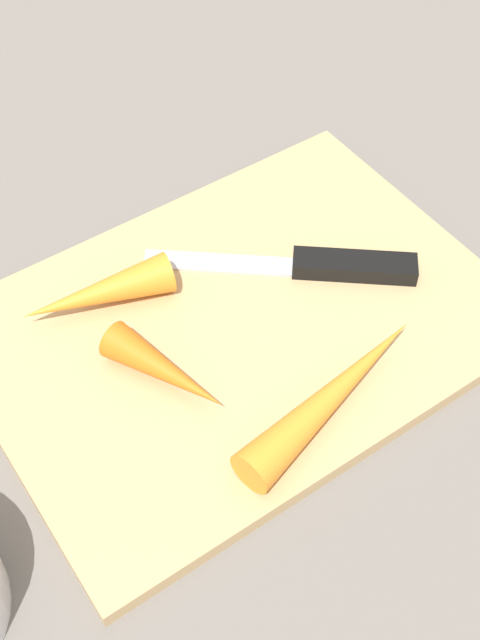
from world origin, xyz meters
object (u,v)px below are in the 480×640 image
Objects in this scene: carrot_shortest at (165,371)px; carrot_medium at (97,294)px; cutting_board at (240,325)px; knife at (336,266)px; carrot_longest at (333,394)px.

carrot_medium reaches higher than carrot_shortest.
cutting_board is 0.10m from carrot_medium.
cutting_board is 0.07m from carrot_shortest.
knife is (0.08, -0.00, 0.01)m from cutting_board.
knife is at bearing -1.08° from cutting_board.
carrot_medium is (-0.16, 0.07, 0.01)m from knife.
carrot_longest is (0.08, -0.08, 0.00)m from carrot_shortest.
carrot_shortest is 0.85× the size of carrot_medium.
cutting_board is 3.39× the size of carrot_medium.
carrot_longest reaches higher than cutting_board.
knife reaches higher than cutting_board.
cutting_board is 2.28× the size of carrot_longest.
carrot_medium is at bearing 163.75° from carrot_shortest.
knife is at bearing 168.53° from carrot_medium.
carrot_medium reaches higher than cutting_board.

